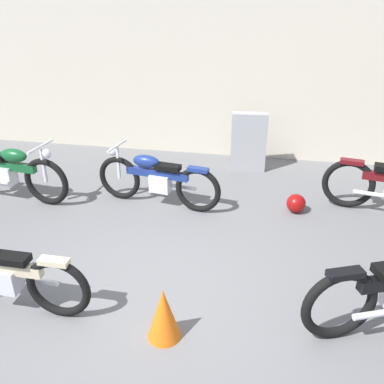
{
  "coord_description": "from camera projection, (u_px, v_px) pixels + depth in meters",
  "views": [
    {
      "loc": [
        1.07,
        -3.45,
        3.02
      ],
      "look_at": [
        0.13,
        1.51,
        0.55
      ],
      "focal_mm": 39.68,
      "sensor_mm": 36.0,
      "label": 1
    }
  ],
  "objects": [
    {
      "name": "ground_plane",
      "position": [
        154.0,
        297.0,
        4.56
      ],
      "size": [
        40.0,
        40.0,
        0.0
      ],
      "primitive_type": "plane",
      "color": "slate"
    },
    {
      "name": "building_wall",
      "position": [
        216.0,
        59.0,
        7.75
      ],
      "size": [
        18.0,
        0.3,
        3.59
      ],
      "primitive_type": "cube",
      "color": "beige",
      "rests_on": "ground_plane"
    },
    {
      "name": "stone_marker",
      "position": [
        249.0,
        142.0,
        7.48
      ],
      "size": [
        0.63,
        0.25,
        1.05
      ],
      "primitive_type": "cube",
      "rotation": [
        0.0,
        0.0,
        0.08
      ],
      "color": "#9E9EA3",
      "rests_on": "ground_plane"
    },
    {
      "name": "helmet",
      "position": [
        296.0,
        203.0,
        6.21
      ],
      "size": [
        0.28,
        0.28,
        0.28
      ],
      "primitive_type": "sphere",
      "color": "maroon",
      "rests_on": "ground_plane"
    },
    {
      "name": "traffic_cone",
      "position": [
        164.0,
        314.0,
        3.94
      ],
      "size": [
        0.32,
        0.32,
        0.55
      ],
      "primitive_type": "cone",
      "color": "orange",
      "rests_on": "ground_plane"
    },
    {
      "name": "motorcycle_green",
      "position": [
        8.0,
        171.0,
        6.48
      ],
      "size": [
        2.11,
        0.59,
        0.95
      ],
      "rotation": [
        0.0,
        0.0,
        -0.11
      ],
      "color": "black",
      "rests_on": "ground_plane"
    },
    {
      "name": "motorcycle_blue",
      "position": [
        156.0,
        179.0,
        6.31
      ],
      "size": [
        1.96,
        0.57,
        0.88
      ],
      "rotation": [
        0.0,
        0.0,
        2.99
      ],
      "color": "black",
      "rests_on": "ground_plane"
    }
  ]
}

